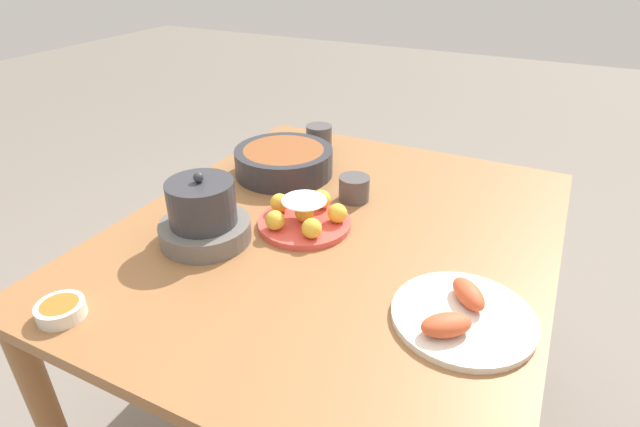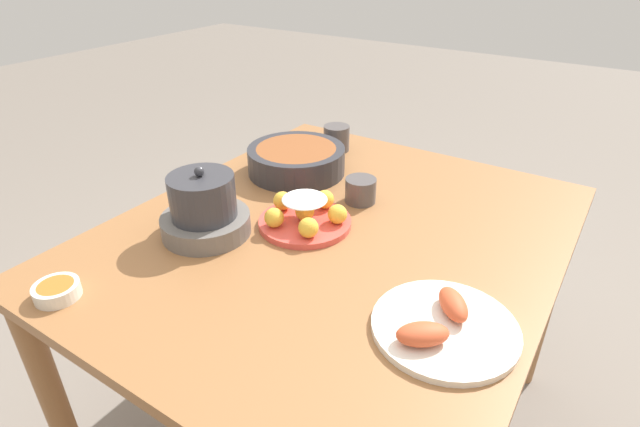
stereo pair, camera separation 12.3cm
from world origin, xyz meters
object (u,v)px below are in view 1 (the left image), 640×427
Objects in this scene: dining_table at (335,261)px; cake_plate at (305,216)px; sauce_bowl at (61,310)px; warming_pot at (204,216)px; cup_near at (354,188)px; cup_far at (319,138)px; serving_bowl at (284,161)px; seafood_platter at (461,315)px.

cake_plate is at bearing 106.41° from dining_table.
warming_pot is (0.35, -0.08, 0.05)m from sauce_bowl.
dining_table is 5.64× the size of warming_pot.
cup_near is 0.97× the size of cup_far.
serving_bowl is at bearing 39.22° from cake_plate.
serving_bowl is 0.77m from seafood_platter.
cake_plate is 0.86× the size of seafood_platter.
sauce_bowl is at bearing 147.77° from dining_table.
seafood_platter is at bearing -112.45° from cake_plate.
warming_pot is at bearing -178.76° from cup_far.
serving_bowl is (0.25, 0.20, 0.01)m from cake_plate.
cup_far is at bearing 22.53° from cake_plate.
serving_bowl is 3.40× the size of cup_far.
dining_table is 4.46× the size of seafood_platter.
seafood_platter is 0.53m from cup_near.
sauce_bowl is at bearing 176.27° from cup_far.
sauce_bowl is at bearing 167.35° from warming_pot.
seafood_platter is (0.33, -0.69, -0.00)m from sauce_bowl.
cup_near is at bearing -103.28° from serving_bowl.
warming_pot is (0.02, 0.61, 0.05)m from seafood_platter.
seafood_platter is at bearing -135.99° from cup_far.
cup_far reaches higher than dining_table.
cup_near is at bearing -33.84° from warming_pot.
cup_far is (0.65, 0.63, 0.03)m from seafood_platter.
dining_table is at bearing -172.62° from cup_near.
serving_bowl is (0.23, 0.28, 0.14)m from dining_table.
dining_table is 5.20× the size of cake_plate.
cake_plate is 0.51m from cup_far.
sauce_bowl is 0.33× the size of seafood_platter.
cup_far is (0.45, 0.27, 0.14)m from dining_table.
cup_near is at bearing -138.56° from cup_far.
dining_table is 0.21m from cup_near.
seafood_platter reaches higher than sauce_bowl.
sauce_bowl is 0.77m from cup_near.
cup_far reaches higher than cup_near.
sauce_bowl is 0.42× the size of warming_pot.
cup_far is at bearing 41.44° from cup_near.
cake_plate is (-0.02, 0.08, 0.13)m from dining_table.
cup_far is at bearing -3.73° from sauce_bowl.
dining_table is 4.12× the size of serving_bowl.
cup_far is at bearing -2.08° from serving_bowl.
serving_bowl reaches higher than cup_near.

